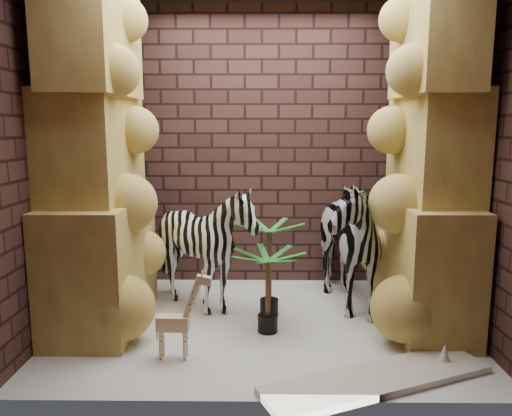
{
  "coord_description": "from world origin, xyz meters",
  "views": [
    {
      "loc": [
        0.0,
        -4.15,
        1.74
      ],
      "look_at": [
        -0.05,
        0.15,
        1.02
      ],
      "focal_mm": 34.61,
      "sensor_mm": 36.0,
      "label": 1
    }
  ],
  "objects_px": {
    "palm_back": "(268,291)",
    "zebra_right": "(337,230)",
    "palm_front": "(269,268)",
    "zebra_left": "(206,254)",
    "surfboard": "(378,379)",
    "giraffe_toy": "(173,313)"
  },
  "relations": [
    {
      "from": "giraffe_toy",
      "to": "surfboard",
      "type": "xyz_separation_m",
      "value": [
        1.46,
        -0.35,
        -0.33
      ]
    },
    {
      "from": "palm_front",
      "to": "zebra_left",
      "type": "bearing_deg",
      "value": 168.52
    },
    {
      "from": "giraffe_toy",
      "to": "zebra_left",
      "type": "bearing_deg",
      "value": 84.33
    },
    {
      "from": "zebra_right",
      "to": "zebra_left",
      "type": "bearing_deg",
      "value": 174.39
    },
    {
      "from": "zebra_left",
      "to": "giraffe_toy",
      "type": "xyz_separation_m",
      "value": [
        -0.14,
        -0.99,
        -0.2
      ]
    },
    {
      "from": "zebra_left",
      "to": "palm_front",
      "type": "bearing_deg",
      "value": -14.84
    },
    {
      "from": "zebra_right",
      "to": "giraffe_toy",
      "type": "height_order",
      "value": "zebra_right"
    },
    {
      "from": "giraffe_toy",
      "to": "palm_back",
      "type": "bearing_deg",
      "value": 36.76
    },
    {
      "from": "surfboard",
      "to": "giraffe_toy",
      "type": "bearing_deg",
      "value": 143.03
    },
    {
      "from": "zebra_right",
      "to": "palm_back",
      "type": "xyz_separation_m",
      "value": [
        -0.67,
        -0.64,
        -0.39
      ]
    },
    {
      "from": "zebra_left",
      "to": "giraffe_toy",
      "type": "bearing_deg",
      "value": -101.48
    },
    {
      "from": "zebra_left",
      "to": "surfboard",
      "type": "bearing_deg",
      "value": -48.85
    },
    {
      "from": "surfboard",
      "to": "palm_front",
      "type": "bearing_deg",
      "value": 97.22
    },
    {
      "from": "giraffe_toy",
      "to": "palm_front",
      "type": "relative_size",
      "value": 0.79
    },
    {
      "from": "zebra_right",
      "to": "surfboard",
      "type": "distance_m",
      "value": 1.65
    },
    {
      "from": "palm_front",
      "to": "giraffe_toy",
      "type": "bearing_deg",
      "value": -130.15
    },
    {
      "from": "palm_back",
      "to": "zebra_left",
      "type": "bearing_deg",
      "value": 138.9
    },
    {
      "from": "palm_back",
      "to": "surfboard",
      "type": "bearing_deg",
      "value": -48.48
    },
    {
      "from": "palm_back",
      "to": "zebra_right",
      "type": "bearing_deg",
      "value": 43.81
    },
    {
      "from": "zebra_right",
      "to": "zebra_left",
      "type": "distance_m",
      "value": 1.27
    },
    {
      "from": "palm_front",
      "to": "surfboard",
      "type": "height_order",
      "value": "palm_front"
    },
    {
      "from": "zebra_right",
      "to": "palm_back",
      "type": "bearing_deg",
      "value": -148.11
    }
  ]
}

